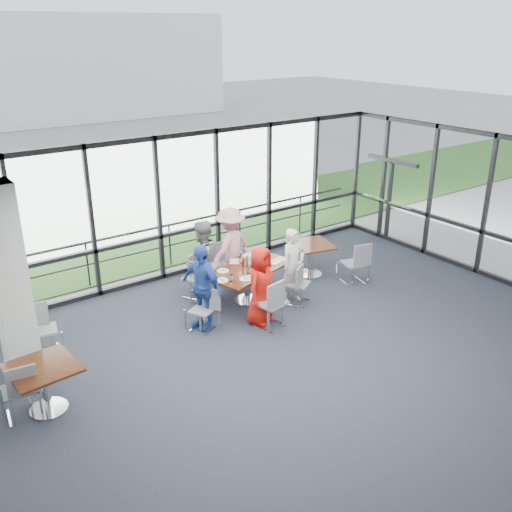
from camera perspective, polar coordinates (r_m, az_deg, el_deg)
floor at (r=9.43m, az=5.28°, el=-12.33°), size 12.00×10.00×0.02m
ceiling at (r=8.07m, az=6.07°, el=6.83°), size 12.00×10.00×0.04m
curtain_wall_back at (r=12.53m, az=-9.69°, el=4.54°), size 12.00×0.10×3.20m
exit_door at (r=15.33m, az=13.17°, el=5.36°), size 0.12×1.60×2.10m
structural_column at (r=9.65m, az=-23.40°, el=-2.44°), size 0.50×0.50×3.20m
apron at (r=17.44m, az=-16.87°, el=3.31°), size 80.00×70.00×0.02m
grass_strip at (r=15.65m, az=-14.34°, el=1.57°), size 80.00×5.00×0.01m
hangar_main at (r=38.94m, az=-23.43°, el=16.96°), size 24.00×10.00×6.00m
guard_rail at (r=13.40m, az=-10.57°, el=0.66°), size 12.00×0.06×0.06m
main_table at (r=11.60m, az=-0.87°, el=-1.74°), size 2.10×1.55×0.75m
side_table_left at (r=8.95m, az=-20.51°, el=-10.88°), size 0.99×0.99×0.75m
side_table_right at (r=12.89m, az=5.48°, el=0.76°), size 1.12×1.12×0.75m
diner_near_left at (r=10.73m, az=0.43°, el=-2.96°), size 0.89×0.77×1.53m
diner_near_right at (r=11.58m, az=3.73°, el=-0.98°), size 0.59×0.44×1.56m
diner_far_left at (r=11.59m, az=-5.40°, el=-0.57°), size 0.95×0.74×1.73m
diner_far_right at (r=12.26m, az=-2.59°, el=0.89°), size 1.26×0.89×1.76m
diner_end at (r=10.58m, az=-5.44°, el=-3.08°), size 0.74×1.06×1.65m
chair_main_nl at (r=10.68m, az=1.46°, el=-4.77°), size 0.55×0.55×0.97m
chair_main_nr at (r=11.61m, az=4.19°, el=-2.79°), size 0.59×0.59×0.87m
chair_main_fl at (r=11.94m, az=-6.15°, el=-2.14°), size 0.57×0.57×0.87m
chair_main_fr at (r=12.61m, az=-3.03°, el=-0.72°), size 0.44×0.44×0.86m
chair_main_end at (r=10.65m, az=-5.43°, el=-5.44°), size 0.53×0.53×0.81m
chair_spare_la at (r=9.06m, az=-22.65°, el=-12.27°), size 0.50×0.50×0.90m
chair_spare_lb at (r=10.54m, az=-20.45°, el=-6.95°), size 0.51×0.51×0.87m
chair_spare_r at (r=12.68m, az=9.73°, el=-0.73°), size 0.55×0.55×0.92m
plate_nl at (r=11.01m, az=-1.03°, el=-2.32°), size 0.24×0.24×0.01m
plate_nr at (r=11.79m, az=1.79°, el=-0.62°), size 0.25×0.25×0.01m
plate_fl at (r=11.39m, az=-3.33°, el=-1.50°), size 0.24×0.24×0.01m
plate_fr at (r=12.14m, az=-0.84°, el=0.06°), size 0.24×0.24×0.01m
plate_end at (r=10.97m, az=-3.41°, el=-2.46°), size 0.25×0.25×0.01m
tumbler_a at (r=11.26m, az=-0.74°, el=-1.36°), size 0.08×0.08×0.15m
tumbler_b at (r=11.65m, az=0.59°, el=-0.57°), size 0.07×0.07×0.14m
tumbler_c at (r=11.72m, az=-1.54°, el=-0.43°), size 0.07×0.07×0.15m
tumbler_d at (r=10.92m, az=-2.47°, el=-2.22°), size 0.07×0.07×0.13m
menu_a at (r=11.21m, az=0.13°, el=-1.89°), size 0.37×0.29×0.00m
menu_b at (r=11.97m, az=2.42°, el=-0.32°), size 0.36×0.31×0.00m
menu_c at (r=11.86m, az=-2.15°, el=-0.53°), size 0.35×0.36×0.00m
condiment_caddy at (r=11.57m, az=-0.77°, el=-1.02°), size 0.10×0.07×0.04m
ketchup_bottle at (r=11.57m, az=-1.30°, el=-0.65°), size 0.06×0.06×0.18m
green_bottle at (r=11.63m, az=-0.90°, el=-0.46°), size 0.05×0.05×0.20m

